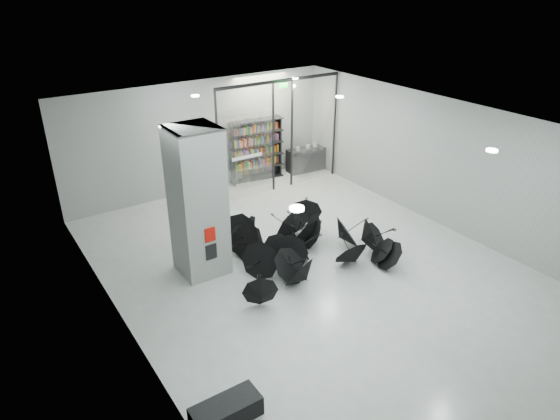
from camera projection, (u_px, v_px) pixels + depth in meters
room at (325, 176)px, 12.07m from camera, size 14.00×14.02×4.01m
column at (198, 203)px, 12.67m from camera, size 1.20×1.20×4.00m
fire_cabinet at (210, 235)px, 12.49m from camera, size 0.28×0.04×0.38m
info_panel at (211, 252)px, 12.71m from camera, size 0.30×0.03×0.42m
exit_sign at (284, 86)px, 16.80m from camera, size 0.30×0.06×0.15m
glass_partition at (280, 131)px, 17.66m from camera, size 5.06×0.08×4.00m
bench at (226, 411)px, 8.93m from camera, size 1.28×0.55×0.41m
bookshelf at (256, 150)px, 18.90m from camera, size 2.18×0.75×2.35m
shop_counter at (306, 160)px, 20.02m from camera, size 1.57×0.73×0.92m
umbrella_cluster at (303, 247)px, 14.00m from camera, size 5.46×4.58×1.30m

